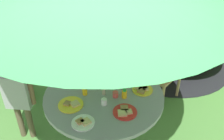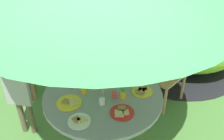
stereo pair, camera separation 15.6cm
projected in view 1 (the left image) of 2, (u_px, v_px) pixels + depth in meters
garden_table at (104, 102)px, 2.83m from camera, size 1.29×1.29×0.75m
wooden_chair at (162, 64)px, 3.67m from camera, size 0.67×0.66×0.95m
dome_tent at (174, 29)px, 4.40m from camera, size 2.61×2.61×1.32m
potted_plant at (15, 75)px, 3.70m from camera, size 0.54×0.54×0.69m
child_in_yellow_shirt at (147, 51)px, 3.44m from camera, size 0.26×0.42×1.28m
child_in_grey_shirt at (17, 91)px, 2.87m from camera, size 0.38×0.22×1.13m
snack_bowl at (77, 78)px, 2.95m from camera, size 0.14×0.14×0.08m
plate_mid_left at (142, 89)px, 2.82m from camera, size 0.23×0.23×0.03m
plate_front_edge at (71, 104)px, 2.62m from camera, size 0.26×0.26×0.03m
plate_near_right at (125, 112)px, 2.53m from camera, size 0.24×0.24×0.03m
plate_center_front at (117, 72)px, 3.10m from camera, size 0.20×0.20×0.03m
plate_near_left at (83, 122)px, 2.41m from camera, size 0.22×0.22×0.03m
juice_bottle_far_left at (109, 80)px, 2.91m from camera, size 0.05×0.05×0.11m
juice_bottle_far_right at (124, 80)px, 2.90m from camera, size 0.05×0.05×0.12m
juice_bottle_center_back at (124, 94)px, 2.70m from camera, size 0.05×0.05×0.11m
juice_bottle_mid_right at (85, 90)px, 2.74m from camera, size 0.05×0.05×0.12m
juice_bottle_back_edge at (139, 68)px, 3.09m from camera, size 0.05×0.05×0.13m
juice_bottle_spot_a at (96, 76)px, 2.95m from camera, size 0.05×0.05×0.13m
cup_near at (104, 102)px, 2.61m from camera, size 0.06×0.06×0.07m
cup_far at (115, 94)px, 2.72m from camera, size 0.06×0.06×0.06m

